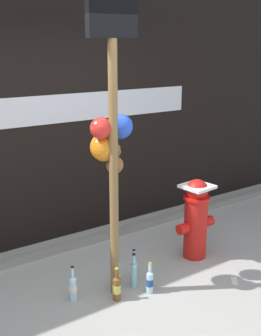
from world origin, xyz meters
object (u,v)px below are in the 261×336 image
Objects in this scene: bottle_3 at (117,288)px; bottle_2 at (73,287)px; memorial_post at (111,124)px; fire_hydrant at (196,217)px; bottle_4 at (117,273)px; bottle_1 at (134,273)px; bottle_5 at (134,268)px; bottle_0 at (150,281)px.

bottle_2 is at bearing 146.12° from bottle_3.
fire_hydrant is at bearing 2.29° from memorial_post.
bottle_2 is at bearing -179.63° from fire_hydrant.
memorial_post is 3.00× the size of fire_hydrant.
bottle_4 is (0.13, 0.20, 0.01)m from bottle_3.
bottle_1 is 0.28m from bottle_3.
fire_hydrant is 2.80× the size of bottle_5.
memorial_post reaches higher than bottle_4.
bottle_1 is at bearing 109.06° from bottle_0.
bottle_5 reaches higher than bottle_0.
fire_hydrant is 1.09m from bottle_4.
memorial_post is 8.47× the size of bottle_0.
bottle_0 is at bearing -24.61° from bottle_2.
bottle_0 is 0.99× the size of bottle_5.
bottle_1 is (-0.91, -0.13, -0.33)m from fire_hydrant.
memorial_post reaches higher than bottle_0.
bottle_4 reaches higher than bottle_2.
bottle_1 is at bearing 20.79° from bottle_3.
memorial_post is 7.28× the size of bottle_4.
bottle_3 is (-1.17, -0.23, -0.34)m from fire_hydrant.
bottle_3 is (-0.08, -0.19, -1.48)m from memorial_post.
memorial_post is 1.51m from bottle_5.
memorial_post is at bearing 153.80° from bottle_1.
memorial_post is 8.42× the size of bottle_5.
fire_hydrant is 2.82× the size of bottle_0.
memorial_post is at bearing -4.74° from bottle_2.
bottle_1 is 0.61m from bottle_2.
bottle_4 is at bearing -178.10° from fire_hydrant.
bottle_5 is (0.08, 0.12, -0.02)m from bottle_1.
fire_hydrant is 2.76× the size of bottle_3.
bottle_2 is 0.68m from bottle_5.
bottle_4 is at bearing 56.55° from bottle_3.
fire_hydrant reaches higher than bottle_3.
fire_hydrant is (1.10, 0.04, -1.14)m from memorial_post.
bottle_2 reaches higher than bottle_0.
fire_hydrant is at bearing 11.21° from bottle_3.
bottle_0 is 0.72m from bottle_2.
bottle_1 is 0.15m from bottle_5.
memorial_post is at bearing -177.71° from fire_hydrant.
bottle_2 is (-0.59, 0.12, -0.01)m from bottle_1.
bottle_5 is (0.02, 0.30, -0.01)m from bottle_0.
bottle_4 is (0.05, 0.01, -1.47)m from memorial_post.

